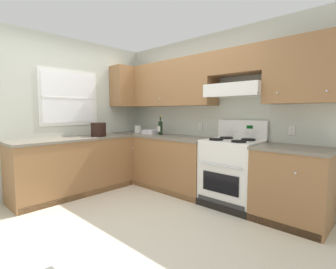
{
  "coord_description": "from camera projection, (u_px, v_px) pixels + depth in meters",
  "views": [
    {
      "loc": [
        2.52,
        -1.84,
        1.32
      ],
      "look_at": [
        0.15,
        0.7,
        1.0
      ],
      "focal_mm": 26.41,
      "sensor_mm": 36.0,
      "label": 1
    }
  ],
  "objects": [
    {
      "name": "ground_plane",
      "position": [
        123.0,
        215.0,
        3.17
      ],
      "size": [
        7.04,
        7.04,
        0.0
      ],
      "primitive_type": "plane",
      "color": "beige"
    },
    {
      "name": "wall_back",
      "position": [
        216.0,
        102.0,
        3.88
      ],
      "size": [
        4.68,
        0.57,
        2.55
      ],
      "color": "beige",
      "rests_on": "ground_plane"
    },
    {
      "name": "wall_left",
      "position": [
        76.0,
        110.0,
        4.29
      ],
      "size": [
        0.47,
        4.0,
        2.55
      ],
      "color": "beige",
      "rests_on": "ground_plane"
    },
    {
      "name": "counter_back_run",
      "position": [
        189.0,
        166.0,
        3.97
      ],
      "size": [
        3.6,
        0.65,
        0.91
      ],
      "color": "olive",
      "rests_on": "ground_plane"
    },
    {
      "name": "counter_left_run",
      "position": [
        75.0,
        166.0,
        3.97
      ],
      "size": [
        0.63,
        1.91,
        0.91
      ],
      "color": "olive",
      "rests_on": "ground_plane"
    },
    {
      "name": "stove",
      "position": [
        231.0,
        172.0,
        3.46
      ],
      "size": [
        0.76,
        0.62,
        1.2
      ],
      "color": "white",
      "rests_on": "ground_plane"
    },
    {
      "name": "wine_bottle",
      "position": [
        160.0,
        127.0,
        4.39
      ],
      "size": [
        0.08,
        0.08,
        0.34
      ],
      "color": "black",
      "rests_on": "counter_back_run"
    },
    {
      "name": "bowl",
      "position": [
        151.0,
        132.0,
        4.6
      ],
      "size": [
        0.28,
        0.23,
        0.08
      ],
      "color": "silver",
      "rests_on": "counter_back_run"
    },
    {
      "name": "bucket",
      "position": [
        98.0,
        129.0,
        4.14
      ],
      "size": [
        0.26,
        0.26,
        0.23
      ],
      "color": "black",
      "rests_on": "counter_left_run"
    },
    {
      "name": "paper_towel_roll",
      "position": [
        138.0,
        129.0,
        4.9
      ],
      "size": [
        0.13,
        0.13,
        0.14
      ],
      "color": "white",
      "rests_on": "counter_back_run"
    }
  ]
}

